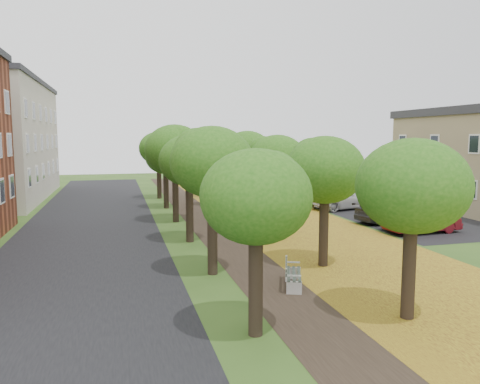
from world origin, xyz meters
TOP-DOWN VIEW (x-y plane):
  - ground at (0.00, 0.00)m, footprint 120.00×120.00m
  - street_asphalt at (-7.50, 15.00)m, footprint 8.00×70.00m
  - footpath at (0.00, 15.00)m, footprint 3.20×70.00m
  - leaf_verge at (5.00, 15.00)m, footprint 7.50×70.00m
  - parking_lot at (13.50, 16.00)m, footprint 9.00×16.00m
  - tree_row_west at (-2.20, 15.00)m, footprint 3.42×33.42m
  - tree_row_east at (2.60, 15.00)m, footprint 3.42×33.42m
  - bench at (0.30, 3.70)m, footprint 1.19×2.00m
  - car_silver at (11.00, 11.61)m, footprint 4.01×1.68m
  - car_red at (11.00, 10.91)m, footprint 4.60×1.91m
  - car_grey at (11.00, 14.35)m, footprint 5.02×2.89m
  - car_white at (11.00, 20.35)m, footprint 5.86×3.57m

SIDE VIEW (x-z plane):
  - ground at x=0.00m, z-range 0.00..0.00m
  - street_asphalt at x=-7.50m, z-range 0.00..0.01m
  - parking_lot at x=13.50m, z-range 0.00..0.01m
  - footpath at x=0.00m, z-range 0.00..0.01m
  - leaf_verge at x=5.00m, z-range 0.00..0.01m
  - bench at x=0.30m, z-range 0.02..0.93m
  - car_silver at x=11.00m, z-range 0.00..1.35m
  - car_grey at x=11.00m, z-range 0.00..1.37m
  - car_red at x=11.00m, z-range 0.00..1.48m
  - car_white at x=11.00m, z-range 0.00..1.52m
  - tree_row_west at x=-2.20m, z-range 1.33..6.98m
  - tree_row_east at x=2.60m, z-range 1.33..6.98m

